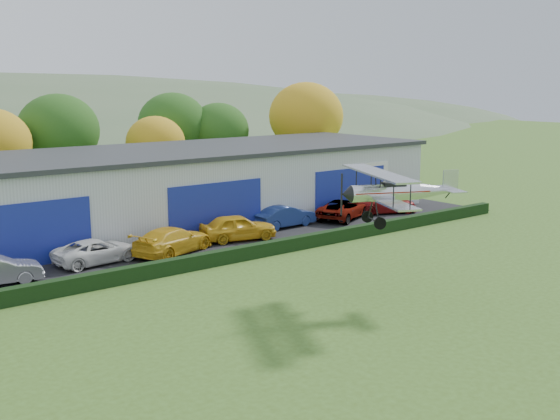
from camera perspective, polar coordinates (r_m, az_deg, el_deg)
ground at (r=24.12m, az=13.26°, el=-13.42°), size 300.00×300.00×0.00m
apron at (r=41.31m, az=-7.12°, el=-2.94°), size 48.00×9.00×0.05m
hedge at (r=37.29m, az=-3.35°, el=-3.79°), size 46.00×0.60×0.80m
hangar at (r=47.74m, az=-9.42°, el=2.07°), size 40.60×12.60×5.30m
tree_belt at (r=57.35m, az=-19.29°, el=6.02°), size 75.70×13.22×10.12m
car_2 at (r=37.84m, az=-15.63°, el=-3.46°), size 5.03×2.71×1.34m
car_3 at (r=38.92m, az=-9.31°, el=-2.62°), size 5.90×4.04×1.59m
car_4 at (r=41.81m, az=-3.68°, el=-1.51°), size 5.23×3.08×1.67m
car_5 at (r=45.58m, az=0.37°, el=-0.54°), size 4.75×1.84×1.54m
car_6 at (r=48.53m, az=5.47°, el=0.06°), size 5.77×4.36×1.46m
car_7 at (r=51.25m, az=8.94°, el=0.60°), size 5.78×3.93×1.55m
biplane at (r=30.32m, az=9.98°, el=1.69°), size 5.87×6.42×2.46m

